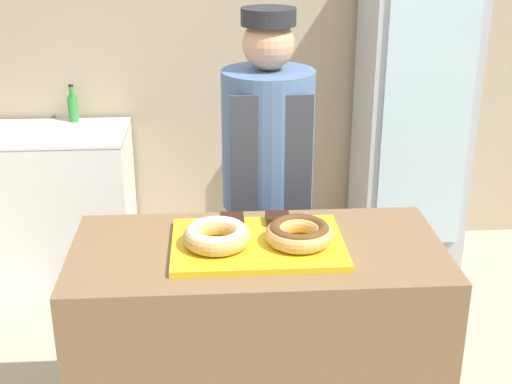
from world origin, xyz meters
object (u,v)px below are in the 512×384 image
object	(u,v)px
brownie_back_right	(278,219)
bottle_green	(73,107)
baker_person	(268,190)
donut_chocolate_glaze	(299,233)
chest_freezer	(47,200)
serving_tray	(258,244)
brownie_back_left	(232,220)
donut_light_glaze	(217,235)
beverage_fridge	(412,116)

from	to	relation	value
brownie_back_right	bottle_green	xyz separation A→B (m)	(-1.11, 1.84, -0.03)
baker_person	bottle_green	distance (m)	1.71
donut_chocolate_glaze	bottle_green	bearing A→B (deg)	119.96
chest_freezer	serving_tray	bearing A→B (deg)	-56.28
brownie_back_left	brownie_back_right	size ratio (longest dim) A/B	1.00
donut_chocolate_glaze	brownie_back_left	bearing A→B (deg)	142.23
donut_light_glaze	brownie_back_right	xyz separation A→B (m)	(0.24, 0.19, -0.03)
beverage_fridge	chest_freezer	bearing A→B (deg)	179.83
beverage_fridge	bottle_green	world-z (taller)	beverage_fridge
serving_tray	beverage_fridge	world-z (taller)	beverage_fridge
donut_light_glaze	brownie_back_right	size ratio (longest dim) A/B	2.74
serving_tray	donut_light_glaze	distance (m)	0.16
beverage_fridge	baker_person	bearing A→B (deg)	-132.50
donut_light_glaze	baker_person	xyz separation A→B (m)	(0.24, 0.73, -0.12)
donut_light_glaze	beverage_fridge	distance (m)	2.17
brownie_back_left	chest_freezer	size ratio (longest dim) A/B	0.09
serving_tray	donut_chocolate_glaze	distance (m)	0.16
brownie_back_right	beverage_fridge	distance (m)	1.88
donut_light_glaze	chest_freezer	distance (m)	2.16
baker_person	bottle_green	xyz separation A→B (m)	(-1.11, 1.29, 0.07)
serving_tray	beverage_fridge	xyz separation A→B (m)	(1.07, 1.77, -0.03)
brownie_back_left	chest_freezer	bearing A→B (deg)	124.20
beverage_fridge	chest_freezer	world-z (taller)	beverage_fridge
beverage_fridge	bottle_green	xyz separation A→B (m)	(-2.09, 0.23, 0.03)
donut_chocolate_glaze	brownie_back_right	distance (m)	0.20
donut_chocolate_glaze	chest_freezer	bearing A→B (deg)	126.60
brownie_back_right	bottle_green	distance (m)	2.14
serving_tray	chest_freezer	distance (m)	2.20
donut_chocolate_glaze	brownie_back_left	size ratio (longest dim) A/B	2.74
serving_tray	brownie_back_right	bearing A→B (deg)	61.28
serving_tray	bottle_green	size ratio (longest dim) A/B	2.72
baker_person	chest_freezer	size ratio (longest dim) A/B	1.69
bottle_green	baker_person	bearing A→B (deg)	-49.39
brownie_back_left	bottle_green	xyz separation A→B (m)	(-0.93, 1.84, -0.03)
serving_tray	baker_person	bearing A→B (deg)	82.40
donut_chocolate_glaze	bottle_green	distance (m)	2.34
chest_freezer	donut_light_glaze	bearing A→B (deg)	-60.07
chest_freezer	beverage_fridge	bearing A→B (deg)	-0.17
donut_chocolate_glaze	brownie_back_left	xyz separation A→B (m)	(-0.24, 0.19, -0.03)
brownie_back_left	beverage_fridge	bearing A→B (deg)	54.20
baker_person	chest_freezer	bearing A→B (deg)	140.10
baker_person	beverage_fridge	bearing A→B (deg)	47.50
chest_freezer	bottle_green	xyz separation A→B (m)	(0.17, 0.22, 0.53)
donut_chocolate_glaze	brownie_back_left	distance (m)	0.30
donut_chocolate_glaze	brownie_back_right	bearing A→B (deg)	108.09
brownie_back_left	bottle_green	world-z (taller)	bottle_green
serving_tray	donut_light_glaze	world-z (taller)	donut_light_glaze
beverage_fridge	chest_freezer	distance (m)	2.31
brownie_back_right	chest_freezer	xyz separation A→B (m)	(-1.28, 1.61, -0.56)
bottle_green	brownie_back_left	bearing A→B (deg)	-63.24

